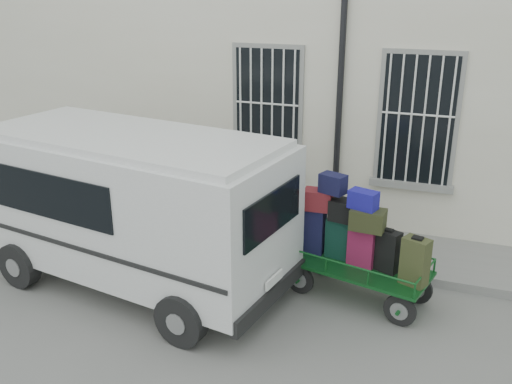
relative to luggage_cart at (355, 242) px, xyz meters
The scene contains 5 objects.
ground 2.07m from the luggage_cart, 157.96° to the right, with size 80.00×80.00×0.00m, color slate.
building 5.52m from the luggage_cart, 109.88° to the left, with size 24.00×5.15×6.00m.
sidewalk 2.43m from the luggage_cart, 139.21° to the left, with size 24.00×1.70×0.15m, color gray.
luggage_cart is the anchor object (origin of this frame).
van 3.36m from the luggage_cart, 166.92° to the right, with size 5.07×2.81×2.42m.
Camera 1 is at (2.92, -6.92, 4.50)m, focal length 40.00 mm.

